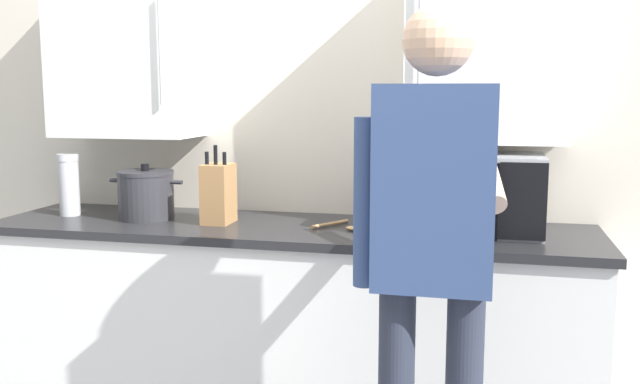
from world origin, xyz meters
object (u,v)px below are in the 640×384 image
microwave_oven (457,193)px  stock_pot (146,195)px  thermos_flask (69,184)px  person_figure (432,244)px  knife_block (218,193)px  wooden_spoon (342,226)px

microwave_oven → stock_pot: (-1.31, -0.03, -0.05)m
thermos_flask → person_figure: size_ratio=0.16×
microwave_oven → knife_block: bearing=-176.7°
wooden_spoon → person_figure: size_ratio=0.12×
knife_block → microwave_oven: bearing=3.3°
wooden_spoon → stock_pot: 0.87m
thermos_flask → wooden_spoon: thermos_flask is taller
person_figure → wooden_spoon: bearing=120.5°
stock_pot → knife_block: bearing=-3.7°
thermos_flask → wooden_spoon: size_ratio=1.31×
thermos_flask → person_figure: (1.65, -0.71, -0.03)m
microwave_oven → knife_block: size_ratio=1.82×
microwave_oven → thermos_flask: bearing=-178.8°
microwave_oven → person_figure: 0.75m
wooden_spoon → person_figure: bearing=-59.5°
thermos_flask → wooden_spoon: 1.24m
knife_block → stock_pot: knife_block is taller
wooden_spoon → stock_pot: stock_pot is taller
thermos_flask → stock_pot: thermos_flask is taller
thermos_flask → stock_pot: size_ratio=0.81×
microwave_oven → thermos_flask: 1.68m
thermos_flask → knife_block: 0.71m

